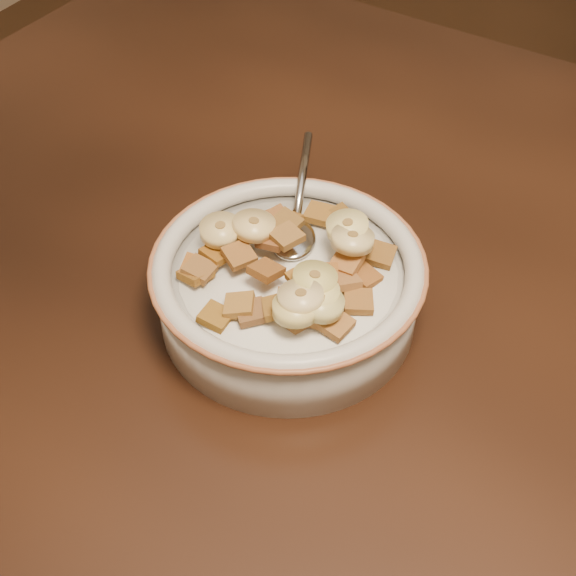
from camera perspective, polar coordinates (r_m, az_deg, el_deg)
The scene contains 45 objects.
table at distance 0.62m, azimuth 17.36°, elevation -8.11°, with size 1.40×0.90×0.04m, color #341B0F.
cereal_bowl at distance 0.60m, azimuth 0.00°, elevation -0.46°, with size 0.19×0.19×0.05m, color beige.
milk at distance 0.58m, azimuth 0.00°, elevation 1.12°, with size 0.16×0.16×0.00m, color white.
spoon at distance 0.60m, azimuth 0.36°, elevation 3.47°, with size 0.03×0.05×0.01m, color #A3A3A3.
cereal_square_0 at distance 0.55m, azimuth 0.33°, elevation -0.86°, with size 0.02×0.02×0.01m, color brown.
cereal_square_1 at distance 0.55m, azimuth -5.16°, elevation -2.03°, with size 0.02×0.02×0.01m, color brown.
cereal_square_2 at distance 0.62m, azimuth 3.69°, elevation 4.98°, with size 0.02×0.02×0.01m, color brown.
cereal_square_3 at distance 0.54m, azimuth 2.16°, elevation -1.96°, with size 0.02×0.02×0.01m, color olive.
cereal_square_4 at distance 0.60m, azimuth -2.58°, elevation 4.42°, with size 0.02×0.02×0.01m, color olive.
cereal_square_5 at distance 0.58m, azimuth -3.49°, elevation 2.36°, with size 0.02×0.02×0.01m, color brown.
cereal_square_6 at distance 0.55m, azimuth -3.49°, elevation -1.22°, with size 0.02×0.02×0.01m, color brown.
cereal_square_7 at distance 0.61m, azimuth -3.08°, elevation 4.33°, with size 0.02×0.02×0.01m, color brown.
cereal_square_8 at distance 0.54m, azimuth 3.41°, elevation -2.57°, with size 0.02×0.02×0.01m, color brown.
cereal_square_9 at distance 0.58m, azimuth -6.59°, elevation 0.99°, with size 0.02×0.02×0.01m, color #885816.
cereal_square_10 at distance 0.58m, azimuth -6.31°, elevation 1.33°, with size 0.02×0.02×0.01m, color brown.
cereal_square_11 at distance 0.55m, azimuth -2.63°, elevation -1.73°, with size 0.02×0.02×0.01m, color brown.
cereal_square_12 at distance 0.58m, azimuth -1.09°, elevation 3.48°, with size 0.02×0.02×0.01m, color brown.
cereal_square_13 at distance 0.56m, azimuth 2.55°, elevation 0.96°, with size 0.02×0.02×0.01m, color #975525.
cereal_square_14 at distance 0.61m, azimuth -0.16°, elevation 4.81°, with size 0.02×0.02×0.01m, color brown.
cereal_square_15 at distance 0.58m, azimuth -6.60°, elevation 1.41°, with size 0.02×0.02×0.01m, color brown.
cereal_square_16 at distance 0.56m, azimuth 5.04°, elevation -0.95°, with size 0.02×0.02×0.01m, color brown.
cereal_square_17 at distance 0.56m, azimuth 4.01°, elevation 0.57°, with size 0.02×0.02×0.01m, color brown.
cereal_square_18 at distance 0.59m, azimuth 6.61°, elevation 2.39°, with size 0.02×0.02×0.01m, color brown.
cereal_square_19 at distance 0.57m, azimuth 4.20°, elevation 1.87°, with size 0.02×0.02×0.01m, color #935524.
cereal_square_20 at distance 0.58m, azimuth -0.10°, elevation 3.71°, with size 0.02×0.02×0.01m, color brown.
cereal_square_21 at distance 0.59m, azimuth -5.04°, elevation 2.48°, with size 0.02×0.02×0.01m, color brown.
cereal_square_22 at distance 0.54m, azimuth -0.73°, elevation -1.32°, with size 0.02×0.02×0.01m, color olive.
cereal_square_23 at distance 0.56m, azimuth -1.57°, elevation 1.26°, with size 0.02×0.02×0.01m, color brown.
cereal_square_24 at distance 0.58m, azimuth 5.44°, elevation 0.84°, with size 0.02×0.02×0.01m, color #995724.
cereal_square_25 at distance 0.56m, azimuth 1.16°, elevation 0.73°, with size 0.02×0.02×0.01m, color brown.
cereal_square_26 at distance 0.54m, azimuth 0.65°, elevation -2.21°, with size 0.02×0.02×0.01m, color brown.
cereal_square_27 at distance 0.60m, azimuth -0.14°, elevation 4.64°, with size 0.02×0.02×0.01m, color brown.
cereal_square_28 at distance 0.62m, azimuth 2.22°, elevation 5.32°, with size 0.02×0.02×0.01m, color brown.
cereal_square_29 at distance 0.61m, azimuth -1.77°, elevation 4.72°, with size 0.02×0.02×0.01m, color brown.
cereal_square_30 at distance 0.61m, azimuth -0.82°, elevation 4.86°, with size 0.02×0.02×0.01m, color brown.
cereal_square_31 at distance 0.60m, azimuth -3.83°, elevation 3.78°, with size 0.02×0.02×0.01m, color brown.
banana_slice_0 at distance 0.54m, azimuth 2.09°, elevation -0.46°, with size 0.03×0.03×0.01m, color #F7ED90.
banana_slice_1 at distance 0.59m, azimuth -4.81°, elevation 4.12°, with size 0.03×0.03×0.01m, color tan.
banana_slice_2 at distance 0.58m, azimuth 4.25°, elevation 4.32°, with size 0.03×0.03×0.01m, color beige.
banana_slice_3 at distance 0.55m, azimuth 1.92°, elevation 0.62°, with size 0.03×0.03×0.01m, color #DAC874.
banana_slice_4 at distance 0.54m, azimuth 2.38°, elevation -1.10°, with size 0.03×0.03×0.01m, color #ECDF87.
banana_slice_5 at distance 0.57m, azimuth 4.61°, elevation 3.48°, with size 0.03×0.03×0.01m, color tan.
banana_slice_6 at distance 0.59m, azimuth -2.43°, elevation 4.45°, with size 0.03×0.03×0.01m, color #F0CC82.
banana_slice_7 at distance 0.53m, azimuth 0.53°, elevation -1.48°, with size 0.03×0.03×0.01m, color #CCC162.
banana_slice_8 at distance 0.53m, azimuth 0.92°, elevation -0.69°, with size 0.03×0.03×0.01m, color #FFDE97.
Camera 1 is at (0.02, -0.39, 1.21)m, focal length 50.00 mm.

